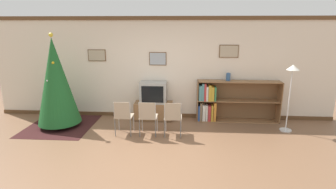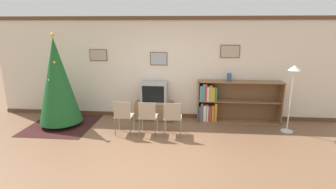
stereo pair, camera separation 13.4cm
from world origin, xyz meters
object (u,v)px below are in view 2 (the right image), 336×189
at_px(folding_chair_center, 148,116).
at_px(standing_lamp, 293,81).
at_px(folding_chair_left, 123,115).
at_px(bookshelf, 223,102).
at_px(christmas_tree, 57,81).
at_px(tv_console, 154,111).
at_px(television, 154,92).
at_px(vase, 229,77).
at_px(folding_chair_right, 173,117).

bearing_deg(folding_chair_center, standing_lamp, 8.90).
height_order(folding_chair_left, bookshelf, bookshelf).
bearing_deg(christmas_tree, bookshelf, 9.55).
xyz_separation_m(tv_console, television, (0.00, -0.00, 0.52)).
relative_size(vase, standing_lamp, 0.13).
bearing_deg(tv_console, vase, 3.05).
distance_m(folding_chair_left, folding_chair_center, 0.57).
distance_m(television, folding_chair_left, 1.24).
height_order(christmas_tree, tv_console, christmas_tree).
bearing_deg(bookshelf, standing_lamp, -22.66).
distance_m(folding_chair_right, vase, 1.94).
bearing_deg(christmas_tree, television, 15.30).
xyz_separation_m(folding_chair_right, standing_lamp, (2.71, 0.51, 0.76)).
distance_m(tv_console, folding_chair_center, 1.09).
relative_size(folding_chair_left, standing_lamp, 0.51).
xyz_separation_m(folding_chair_left, folding_chair_right, (1.14, 0.00, 0.00)).
height_order(television, folding_chair_center, television).
xyz_separation_m(tv_console, standing_lamp, (3.28, -0.56, 0.99)).
height_order(folding_chair_right, bookshelf, bookshelf).
bearing_deg(christmas_tree, vase, 9.83).
distance_m(christmas_tree, vase, 4.30).
bearing_deg(bookshelf, television, -178.04).
relative_size(television, folding_chair_left, 0.84).
xyz_separation_m(folding_chair_right, vase, (1.37, 1.17, 0.71)).
bearing_deg(bookshelf, tv_console, -178.13).
height_order(bookshelf, vase, vase).
bearing_deg(television, folding_chair_right, -61.98).
bearing_deg(standing_lamp, tv_console, 170.36).
height_order(tv_console, folding_chair_left, folding_chair_left).
relative_size(christmas_tree, vase, 11.44).
distance_m(folding_chair_left, standing_lamp, 3.95).
relative_size(tv_console, vase, 5.01).
bearing_deg(folding_chair_right, bookshelf, 42.45).
relative_size(folding_chair_right, bookshelf, 0.38).
bearing_deg(standing_lamp, folding_chair_right, -169.28).
height_order(christmas_tree, bookshelf, christmas_tree).
distance_m(tv_console, folding_chair_right, 1.23).
relative_size(folding_chair_center, bookshelf, 0.38).
bearing_deg(folding_chair_right, christmas_tree, 171.27).
height_order(christmas_tree, folding_chair_left, christmas_tree).
height_order(television, folding_chair_right, television).
bearing_deg(tv_console, standing_lamp, -9.64).
height_order(tv_console, folding_chair_center, folding_chair_center).
relative_size(folding_chair_right, standing_lamp, 0.51).
xyz_separation_m(tv_console, folding_chair_center, (0.00, -1.07, 0.23)).
bearing_deg(folding_chair_center, television, 90.00).
xyz_separation_m(bookshelf, standing_lamp, (1.48, -0.62, 0.72)).
height_order(folding_chair_right, vase, vase).
xyz_separation_m(folding_chair_left, vase, (2.51, 1.17, 0.71)).
height_order(television, standing_lamp, standing_lamp).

